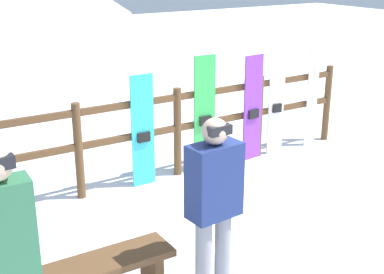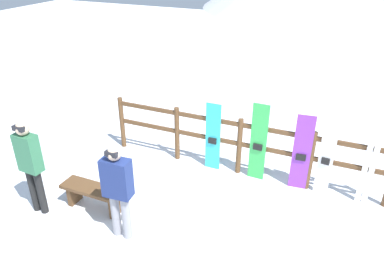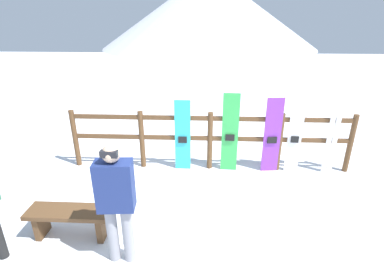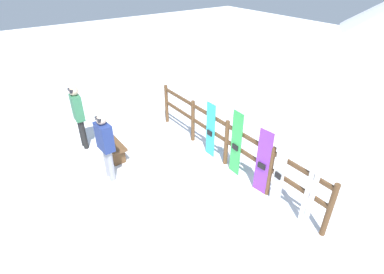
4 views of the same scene
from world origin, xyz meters
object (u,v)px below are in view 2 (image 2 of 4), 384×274
at_px(snowboard_green, 258,143).
at_px(person_plaid_green, 30,161).
at_px(bench, 94,193).
at_px(ski_pair_white, 370,164).
at_px(snowboard_cyan, 213,137).
at_px(snowboard_white, 326,157).
at_px(snowboard_purple, 302,153).
at_px(person_navy, 118,187).

bearing_deg(snowboard_green, person_plaid_green, -141.69).
distance_m(bench, snowboard_green, 3.05).
distance_m(bench, ski_pair_white, 4.62).
bearing_deg(snowboard_green, bench, -138.54).
relative_size(person_plaid_green, snowboard_green, 1.08).
bearing_deg(snowboard_cyan, snowboard_white, 0.00).
bearing_deg(ski_pair_white, snowboard_purple, -179.82).
height_order(person_navy, snowboard_cyan, person_navy).
relative_size(snowboard_green, snowboard_purple, 1.05).
relative_size(person_plaid_green, snowboard_white, 1.10).
distance_m(snowboard_cyan, snowboard_white, 2.09).
distance_m(person_plaid_green, snowboard_purple, 4.55).
distance_m(snowboard_cyan, ski_pair_white, 2.78).
xyz_separation_m(bench, ski_pair_white, (4.14, 2.00, 0.48)).
relative_size(bench, snowboard_purple, 0.77).
height_order(person_navy, snowboard_white, person_navy).
height_order(person_plaid_green, snowboard_purple, person_plaid_green).
bearing_deg(person_navy, snowboard_purple, 46.52).
distance_m(person_navy, snowboard_white, 3.57).
relative_size(bench, ski_pair_white, 0.72).
bearing_deg(snowboard_purple, person_plaid_green, -147.83).
distance_m(person_plaid_green, snowboard_cyan, 3.26).
relative_size(snowboard_cyan, ski_pair_white, 0.89).
xyz_separation_m(person_navy, ski_pair_white, (3.35, 2.37, -0.12)).
bearing_deg(person_navy, person_plaid_green, -178.30).
relative_size(snowboard_cyan, snowboard_white, 0.92).
relative_size(bench, snowboard_cyan, 0.81).
bearing_deg(person_navy, ski_pair_white, 35.33).
xyz_separation_m(snowboard_green, snowboard_white, (1.20, -0.00, -0.01)).
relative_size(bench, person_navy, 0.72).
relative_size(snowboard_purple, snowboard_white, 0.97).
relative_size(person_navy, snowboard_green, 1.02).
bearing_deg(snowboard_purple, snowboard_white, 0.01).
relative_size(person_plaid_green, snowboard_cyan, 1.19).
distance_m(bench, person_plaid_green, 1.13).
relative_size(person_navy, person_plaid_green, 0.94).
distance_m(snowboard_green, ski_pair_white, 1.89).
bearing_deg(person_plaid_green, bench, 27.82).
height_order(bench, snowboard_cyan, snowboard_cyan).
distance_m(person_navy, snowboard_cyan, 2.45).
height_order(snowboard_green, ski_pair_white, ski_pair_white).
xyz_separation_m(person_plaid_green, snowboard_cyan, (2.17, 2.42, -0.29)).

